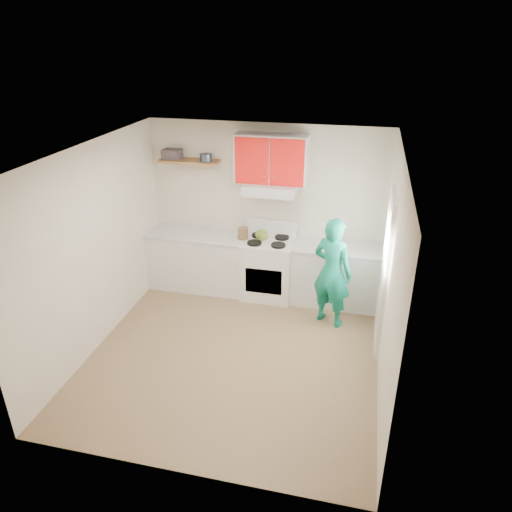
% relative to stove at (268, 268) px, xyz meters
% --- Properties ---
extents(floor, '(3.80, 3.80, 0.00)m').
position_rel_stove_xyz_m(floor, '(-0.10, -1.57, -0.46)').
color(floor, brown).
rests_on(floor, ground).
extents(ceiling, '(3.60, 3.80, 0.04)m').
position_rel_stove_xyz_m(ceiling, '(-0.10, -1.57, 2.14)').
color(ceiling, white).
rests_on(ceiling, floor).
extents(back_wall, '(3.60, 0.04, 2.60)m').
position_rel_stove_xyz_m(back_wall, '(-0.10, 0.32, 0.84)').
color(back_wall, beige).
rests_on(back_wall, floor).
extents(front_wall, '(3.60, 0.04, 2.60)m').
position_rel_stove_xyz_m(front_wall, '(-0.10, -3.47, 0.84)').
color(front_wall, beige).
rests_on(front_wall, floor).
extents(left_wall, '(0.04, 3.80, 2.60)m').
position_rel_stove_xyz_m(left_wall, '(-1.90, -1.57, 0.84)').
color(left_wall, beige).
rests_on(left_wall, floor).
extents(right_wall, '(0.04, 3.80, 2.60)m').
position_rel_stove_xyz_m(right_wall, '(1.70, -1.57, 0.84)').
color(right_wall, beige).
rests_on(right_wall, floor).
extents(door, '(0.05, 0.85, 2.05)m').
position_rel_stove_xyz_m(door, '(1.68, -0.88, 0.56)').
color(door, white).
rests_on(door, floor).
extents(door_glass, '(0.01, 0.55, 0.95)m').
position_rel_stove_xyz_m(door_glass, '(1.65, -0.88, 0.99)').
color(door_glass, white).
rests_on(door_glass, door).
extents(counter_left, '(1.52, 0.60, 0.90)m').
position_rel_stove_xyz_m(counter_left, '(-1.14, 0.02, -0.01)').
color(counter_left, silver).
rests_on(counter_left, floor).
extents(counter_right, '(1.32, 0.60, 0.90)m').
position_rel_stove_xyz_m(counter_right, '(1.04, 0.02, -0.01)').
color(counter_right, silver).
rests_on(counter_right, floor).
extents(stove, '(0.76, 0.65, 0.92)m').
position_rel_stove_xyz_m(stove, '(0.00, 0.00, 0.00)').
color(stove, white).
rests_on(stove, floor).
extents(range_hood, '(0.76, 0.44, 0.15)m').
position_rel_stove_xyz_m(range_hood, '(0.00, 0.10, 1.24)').
color(range_hood, silver).
rests_on(range_hood, back_wall).
extents(upper_cabinets, '(1.02, 0.33, 0.70)m').
position_rel_stove_xyz_m(upper_cabinets, '(0.00, 0.16, 1.66)').
color(upper_cabinets, red).
rests_on(upper_cabinets, back_wall).
extents(shelf, '(0.90, 0.30, 0.04)m').
position_rel_stove_xyz_m(shelf, '(-1.25, 0.18, 1.56)').
color(shelf, brown).
rests_on(shelf, back_wall).
extents(books, '(0.29, 0.22, 0.14)m').
position_rel_stove_xyz_m(books, '(-1.51, 0.17, 1.65)').
color(books, '#3F383F').
rests_on(books, shelf).
extents(tin, '(0.22, 0.22, 0.11)m').
position_rel_stove_xyz_m(tin, '(-0.98, 0.15, 1.63)').
color(tin, '#333D4C').
rests_on(tin, shelf).
extents(kettle, '(0.24, 0.24, 0.16)m').
position_rel_stove_xyz_m(kettle, '(-0.11, 0.03, 0.54)').
color(kettle, '#5D7821').
rests_on(kettle, stove).
extents(crock, '(0.20, 0.20, 0.19)m').
position_rel_stove_xyz_m(crock, '(-0.39, 0.00, 0.54)').
color(crock, '#4B3921').
rests_on(crock, counter_left).
extents(cutting_board, '(0.29, 0.23, 0.02)m').
position_rel_stove_xyz_m(cutting_board, '(0.61, -0.06, 0.45)').
color(cutting_board, olive).
rests_on(cutting_board, counter_right).
extents(silicone_mat, '(0.35, 0.32, 0.01)m').
position_rel_stove_xyz_m(silicone_mat, '(1.41, -0.06, 0.44)').
color(silicone_mat, red).
rests_on(silicone_mat, counter_right).
extents(person, '(0.68, 0.58, 1.58)m').
position_rel_stove_xyz_m(person, '(1.01, -0.55, 0.33)').
color(person, '#0E7E63').
rests_on(person, floor).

